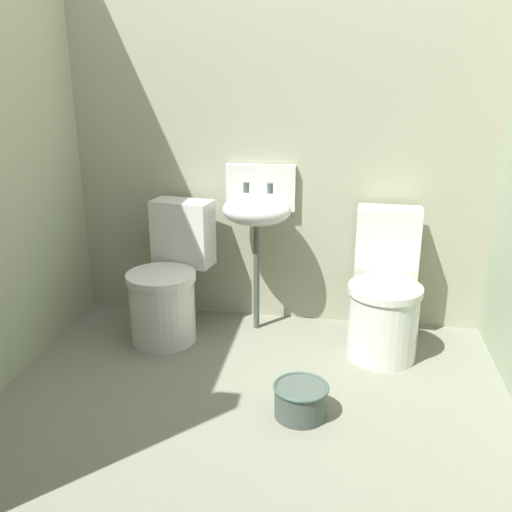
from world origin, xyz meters
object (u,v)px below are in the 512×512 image
sink (257,208)px  bucket (301,399)px  toilet_left (169,284)px  toilet_right (384,297)px

sink → bucket: 1.19m
toilet_left → bucket: 1.14m
toilet_left → toilet_right: same height
toilet_right → toilet_left: bearing=3.4°
toilet_right → bucket: (-0.40, -0.73, -0.24)m
toilet_left → toilet_right: size_ratio=1.00×
toilet_right → bucket: toilet_right is taller
toilet_left → toilet_right: bearing=-169.3°
bucket → toilet_left: bearing=139.2°
toilet_right → bucket: bearing=64.4°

